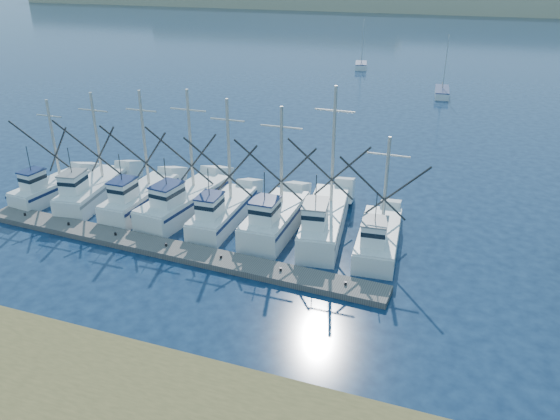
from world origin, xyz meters
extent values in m
plane|color=#0B1A32|center=(0.00, 0.00, 0.00)|extent=(500.00, 500.00, 0.00)
cube|color=#65605B|center=(-7.40, 5.21, 0.19)|extent=(29.14, 3.28, 0.39)
cube|color=white|center=(-20.39, 9.77, 0.66)|extent=(2.83, 6.76, 1.32)
cube|color=white|center=(-20.39, 8.09, 2.07)|extent=(1.40, 1.73, 1.50)
cylinder|color=#B7B2A8|center=(-20.39, 10.89, 4.46)|extent=(0.22, 0.22, 6.29)
cube|color=white|center=(-16.89, 10.36, 0.75)|extent=(3.56, 8.03, 1.49)
cube|color=white|center=(-16.89, 8.37, 2.24)|extent=(1.65, 2.08, 1.50)
cylinder|color=#B7B2A8|center=(-16.89, 11.68, 4.87)|extent=(0.22, 0.22, 6.76)
cube|color=white|center=(-12.55, 10.26, 0.77)|extent=(2.34, 7.55, 1.53)
cube|color=white|center=(-12.55, 8.32, 2.28)|extent=(1.34, 1.85, 1.50)
cylinder|color=#B7B2A8|center=(-12.55, 11.54, 5.15)|extent=(0.22, 0.22, 7.23)
cube|color=white|center=(-9.13, 10.83, 0.78)|extent=(3.61, 8.94, 1.56)
cube|color=white|center=(-9.13, 8.60, 2.31)|extent=(1.75, 2.28, 1.50)
cylinder|color=#B7B2A8|center=(-9.13, 12.31, 5.25)|extent=(0.22, 0.22, 7.38)
cube|color=white|center=(-5.74, 10.33, 0.67)|extent=(2.59, 7.76, 1.34)
cube|color=white|center=(-5.74, 8.36, 2.09)|extent=(1.41, 1.92, 1.50)
cylinder|color=#B7B2A8|center=(-5.74, 11.64, 5.02)|extent=(0.22, 0.22, 7.36)
cube|color=white|center=(-1.75, 10.21, 0.82)|extent=(2.74, 7.48, 1.65)
cube|color=white|center=(-1.75, 8.30, 2.40)|extent=(1.57, 1.83, 1.50)
cylinder|color=#B7B2A8|center=(-1.75, 11.49, 5.09)|extent=(0.22, 0.22, 6.90)
cube|color=white|center=(1.53, 11.08, 0.87)|extent=(3.70, 9.44, 1.74)
cube|color=white|center=(1.53, 8.72, 2.49)|extent=(1.72, 2.42, 1.50)
cylinder|color=#B7B2A8|center=(1.53, 12.65, 5.81)|extent=(0.22, 0.22, 8.15)
cube|color=white|center=(5.39, 10.19, 0.66)|extent=(3.13, 7.60, 1.32)
cube|color=white|center=(5.39, 8.29, 2.07)|extent=(1.60, 1.93, 1.50)
cylinder|color=#B7B2A8|center=(5.39, 11.45, 4.29)|extent=(0.22, 0.22, 5.93)
cube|color=white|center=(5.45, 56.90, 0.45)|extent=(2.35, 6.21, 0.90)
cylinder|color=#B7B2A8|center=(5.45, 57.20, 4.50)|extent=(0.12, 0.12, 7.20)
cube|color=white|center=(-9.53, 73.58, 0.45)|extent=(2.74, 4.95, 0.90)
cylinder|color=#B7B2A8|center=(-9.53, 73.88, 4.50)|extent=(0.12, 0.12, 7.20)
camera|label=1|loc=(10.08, -21.38, 17.23)|focal=35.00mm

